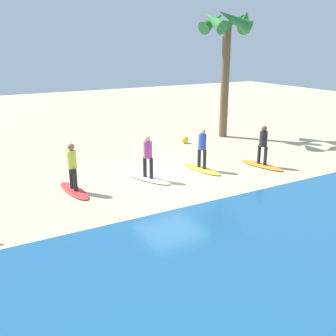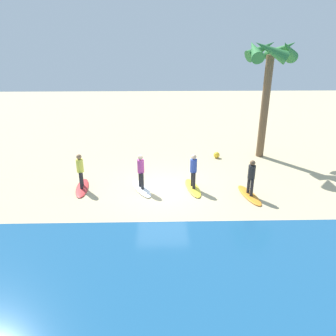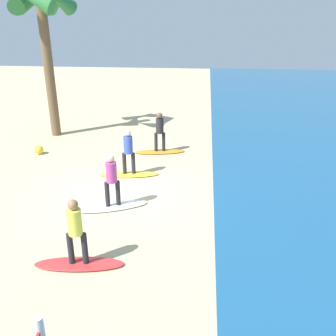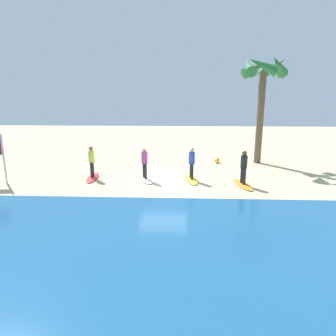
% 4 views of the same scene
% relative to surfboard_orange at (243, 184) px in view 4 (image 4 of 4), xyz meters
% --- Properties ---
extents(ground_plane, '(60.00, 60.00, 0.00)m').
position_rel_surfboard_orange_xyz_m(ground_plane, '(3.94, -0.79, -0.04)').
color(ground_plane, '#CCB789').
extents(surfboard_orange, '(0.95, 2.17, 0.09)m').
position_rel_surfboard_orange_xyz_m(surfboard_orange, '(0.00, 0.00, 0.00)').
color(surfboard_orange, orange).
rests_on(surfboard_orange, ground).
extents(surfer_orange, '(0.32, 0.45, 1.64)m').
position_rel_surfboard_orange_xyz_m(surfer_orange, '(0.00, -0.00, 0.99)').
color(surfer_orange, '#232328').
rests_on(surfer_orange, surfboard_orange).
extents(surfboard_yellow, '(0.87, 2.16, 0.09)m').
position_rel_surfboard_orange_xyz_m(surfboard_yellow, '(2.49, -0.82, 0.00)').
color(surfboard_yellow, yellow).
rests_on(surfboard_yellow, ground).
extents(surfer_yellow, '(0.32, 0.46, 1.64)m').
position_rel_surfboard_orange_xyz_m(surfer_yellow, '(2.49, -0.82, 0.99)').
color(surfer_yellow, '#232328').
rests_on(surfer_yellow, surfboard_yellow).
extents(surfboard_white, '(1.31, 2.16, 0.09)m').
position_rel_surfboard_orange_xyz_m(surfboard_white, '(4.92, -0.82, 0.00)').
color(surfboard_white, white).
rests_on(surfboard_white, ground).
extents(surfer_white, '(0.32, 0.44, 1.64)m').
position_rel_surfboard_orange_xyz_m(surfer_white, '(4.92, -0.82, 0.99)').
color(surfer_white, '#232328').
rests_on(surfer_white, surfboard_white).
extents(surfboard_red, '(0.78, 2.15, 0.09)m').
position_rel_surfboard_orange_xyz_m(surfboard_red, '(7.74, -0.96, 0.00)').
color(surfboard_red, red).
rests_on(surfboard_red, ground).
extents(surfer_red, '(0.32, 0.46, 1.64)m').
position_rel_surfboard_orange_xyz_m(surfer_red, '(7.74, -0.96, 0.99)').
color(surfer_red, '#232328').
rests_on(surfer_red, surfboard_red).
extents(palm_tree, '(2.88, 3.03, 6.75)m').
position_rel_surfboard_orange_xyz_m(palm_tree, '(-2.00, -5.31, 5.37)').
color(palm_tree, brown).
rests_on(palm_tree, ground).
extents(beach_ball, '(0.36, 0.36, 0.36)m').
position_rel_surfboard_orange_xyz_m(beach_ball, '(0.67, -5.01, 0.14)').
color(beach_ball, yellow).
rests_on(beach_ball, ground).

